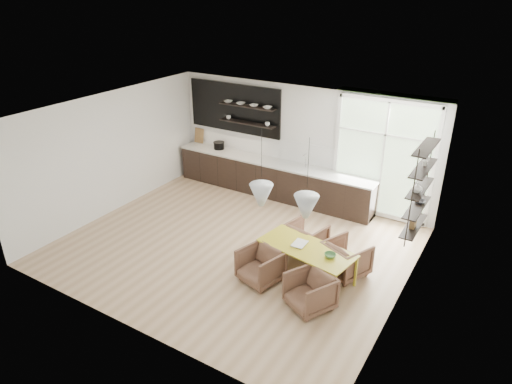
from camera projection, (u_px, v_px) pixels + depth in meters
The scene contains 11 objects.
room at pixel (285, 172), 9.78m from camera, with size 7.02×6.01×2.91m.
kitchen_run at pixel (269, 173), 11.98m from camera, with size 5.54×0.69×2.75m.
right_shelving at pixel (419, 191), 8.45m from camera, with size 0.26×1.22×1.90m.
dining_table at pixel (307, 249), 8.54m from camera, with size 1.92×1.11×0.66m.
armchair_back_left at pixel (306, 238), 9.44m from camera, with size 0.73×0.75×0.68m, color brown.
armchair_back_right at pixel (346, 258), 8.75m from camera, with size 0.74×0.76×0.70m, color brown.
armchair_front_left at pixel (261, 266), 8.55m from camera, with size 0.71×0.74×0.67m, color brown.
armchair_front_right at pixel (310, 291), 7.85m from camera, with size 0.70×0.72×0.66m, color brown.
wire_stool at pixel (262, 251), 9.13m from camera, with size 0.34×0.34×0.43m.
table_book at pixel (294, 242), 8.67m from camera, with size 0.24×0.32×0.03m, color white.
table_bowl at pixel (330, 255), 8.21m from camera, with size 0.21×0.21×0.07m, color #4D844B.
Camera 1 is at (4.77, -6.94, 5.20)m, focal length 32.00 mm.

